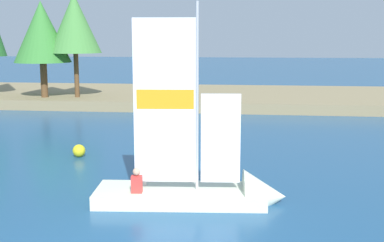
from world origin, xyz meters
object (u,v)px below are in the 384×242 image
(channel_buoy, at_px, (79,151))
(shoreline_tree_midleft, at_px, (42,32))
(shoreline_tree_centre, at_px, (75,23))
(sailboat, at_px, (216,190))

(channel_buoy, bearing_deg, shoreline_tree_midleft, 117.69)
(shoreline_tree_midleft, relative_size, shoreline_tree_centre, 0.93)
(shoreline_tree_midleft, bearing_deg, sailboat, -55.03)
(shoreline_tree_midleft, height_order, sailboat, shoreline_tree_midleft)
(sailboat, bearing_deg, shoreline_tree_centre, 115.09)
(shoreline_tree_centre, height_order, sailboat, shoreline_tree_centre)
(shoreline_tree_centre, bearing_deg, shoreline_tree_midleft, -171.71)
(sailboat, bearing_deg, channel_buoy, 135.18)
(shoreline_tree_centre, bearing_deg, channel_buoy, -70.38)
(sailboat, xyz_separation_m, channel_buoy, (-5.38, 4.54, -0.11))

